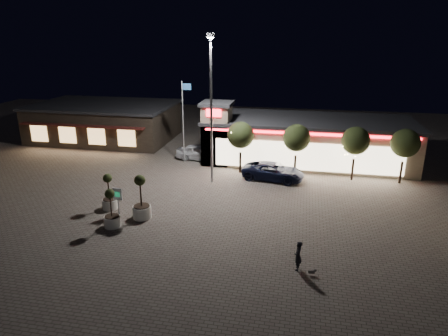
% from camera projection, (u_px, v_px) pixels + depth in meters
% --- Properties ---
extents(ground, '(90.00, 90.00, 0.00)m').
position_uv_depth(ground, '(158.00, 220.00, 27.76)').
color(ground, '#685E54').
rests_on(ground, ground).
extents(retail_building, '(20.40, 8.40, 6.10)m').
position_uv_depth(retail_building, '(302.00, 139.00, 39.94)').
color(retail_building, tan).
rests_on(retail_building, ground).
extents(restaurant_building, '(16.40, 11.00, 4.30)m').
position_uv_depth(restaurant_building, '(105.00, 121.00, 48.19)').
color(restaurant_building, '#382D23').
rests_on(restaurant_building, ground).
extents(floodlight_pole, '(0.60, 0.40, 12.38)m').
position_uv_depth(floodlight_pole, '(211.00, 102.00, 32.53)').
color(floodlight_pole, gray).
rests_on(floodlight_pole, ground).
extents(flagpole, '(0.95, 0.10, 8.00)m').
position_uv_depth(flagpole, '(184.00, 115.00, 38.63)').
color(flagpole, white).
rests_on(flagpole, ground).
extents(string_tree_a, '(2.42, 2.42, 4.79)m').
position_uv_depth(string_tree_a, '(241.00, 135.00, 36.06)').
color(string_tree_a, '#332319').
rests_on(string_tree_a, ground).
extents(string_tree_b, '(2.42, 2.42, 4.79)m').
position_uv_depth(string_tree_b, '(297.00, 138.00, 35.13)').
color(string_tree_b, '#332319').
rests_on(string_tree_b, ground).
extents(string_tree_c, '(2.42, 2.42, 4.79)m').
position_uv_depth(string_tree_c, '(356.00, 141.00, 34.19)').
color(string_tree_c, '#332319').
rests_on(string_tree_c, ground).
extents(string_tree_d, '(2.42, 2.42, 4.79)m').
position_uv_depth(string_tree_d, '(405.00, 143.00, 33.45)').
color(string_tree_d, '#332319').
rests_on(string_tree_d, ground).
extents(pickup_truck, '(5.73, 3.28, 1.51)m').
position_uv_depth(pickup_truck, '(273.00, 171.00, 35.18)').
color(pickup_truck, black).
rests_on(pickup_truck, ground).
extents(white_sedan, '(4.59, 2.07, 1.53)m').
position_uv_depth(white_sedan, '(198.00, 152.00, 40.64)').
color(white_sedan, white).
rests_on(white_sedan, ground).
extents(pedestrian, '(0.47, 0.66, 1.70)m').
position_uv_depth(pedestrian, '(298.00, 256.00, 21.77)').
color(pedestrian, black).
rests_on(pedestrian, ground).
extents(dog, '(0.46, 0.24, 0.24)m').
position_uv_depth(dog, '(313.00, 271.00, 21.45)').
color(dog, '#59514C').
rests_on(dog, ground).
extents(planter_left, '(1.11, 1.11, 2.74)m').
position_uv_depth(planter_left, '(109.00, 198.00, 29.32)').
color(planter_left, silver).
rests_on(planter_left, ground).
extents(planter_mid, '(1.10, 1.10, 2.71)m').
position_uv_depth(planter_mid, '(112.00, 215.00, 26.61)').
color(planter_mid, silver).
rests_on(planter_mid, ground).
extents(planter_right, '(1.30, 1.30, 3.20)m').
position_uv_depth(planter_right, '(142.00, 205.00, 27.84)').
color(planter_right, silver).
rests_on(planter_right, ground).
extents(valet_sign, '(0.69, 0.12, 2.08)m').
position_uv_depth(valet_sign, '(118.00, 197.00, 28.03)').
color(valet_sign, gray).
rests_on(valet_sign, ground).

